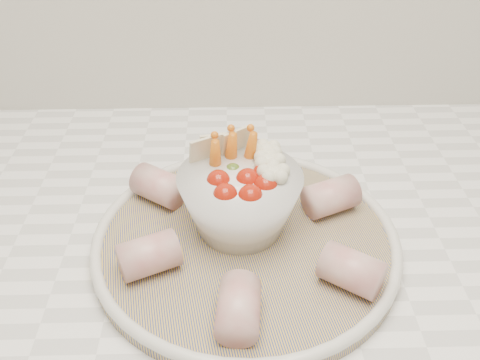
{
  "coord_description": "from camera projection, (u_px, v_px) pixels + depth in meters",
  "views": [
    {
      "loc": [
        -0.17,
        1.03,
        1.31
      ],
      "look_at": [
        -0.16,
        1.46,
        1.0
      ],
      "focal_mm": 40.0,
      "sensor_mm": 36.0,
      "label": 1
    }
  ],
  "objects": [
    {
      "name": "cured_meat_rolls",
      "position": [
        246.0,
        224.0,
        0.54
      ],
      "size": [
        0.26,
        0.28,
        0.04
      ],
      "color": "#B25151",
      "rests_on": "serving_platter"
    },
    {
      "name": "serving_platter",
      "position": [
        246.0,
        241.0,
        0.55
      ],
      "size": [
        0.37,
        0.37,
        0.02
      ],
      "color": "navy",
      "rests_on": "kitchen_counter"
    },
    {
      "name": "veggie_bowl",
      "position": [
        241.0,
        197.0,
        0.54
      ],
      "size": [
        0.13,
        0.13,
        0.1
      ],
      "color": "silver",
      "rests_on": "serving_platter"
    }
  ]
}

